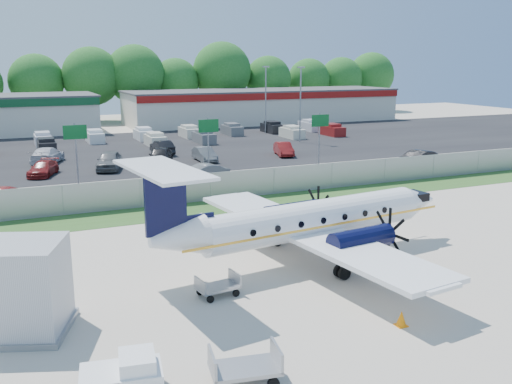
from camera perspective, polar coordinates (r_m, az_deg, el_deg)
name	(u,v)px	position (r m, az deg, el deg)	size (l,w,h in m)	color
ground	(305,262)	(28.46, 4.92, -7.00)	(170.00, 170.00, 0.00)	beige
grass_verge	(220,207)	(38.93, -3.57, -1.48)	(170.00, 4.00, 0.02)	#2D561E
access_road	(190,187)	(45.39, -6.65, 0.54)	(170.00, 8.00, 0.02)	black
parking_lot	(134,150)	(65.44, -12.15, 4.14)	(170.00, 32.00, 0.02)	black
perimeter_fence	(210,187)	(40.53, -4.57, 0.53)	(120.00, 0.06, 1.99)	gray
building_east	(263,106)	(94.13, 0.72, 8.63)	(44.40, 12.40, 5.24)	silver
sign_left	(76,141)	(46.97, -17.60, 4.90)	(1.80, 0.26, 5.00)	gray
sign_mid	(208,134)	(49.37, -4.77, 5.82)	(1.80, 0.26, 5.00)	gray
sign_right	(320,128)	(53.94, 6.40, 6.39)	(1.80, 0.26, 5.00)	gray
light_pole_ne	(300,99)	(69.85, 4.46, 9.24)	(0.90, 0.35, 9.09)	gray
light_pole_se	(266,95)	(78.78, 0.98, 9.69)	(0.90, 0.35, 9.09)	gray
tree_line	(90,121)	(98.74, -16.27, 6.79)	(112.00, 6.00, 14.00)	#1D601C
aircraft	(308,220)	(28.13, 5.25, -2.80)	(17.58, 17.29, 5.39)	white
pushback_tug	(125,377)	(18.07, -12.95, -17.54)	(2.57, 2.03, 1.28)	white
baggage_cart_near	(245,367)	(18.30, -1.11, -17.11)	(2.32, 1.62, 1.12)	gray
baggage_cart_far	(218,286)	(24.39, -3.84, -9.40)	(1.87, 1.28, 0.91)	gray
service_container	(23,291)	(22.50, -22.25, -9.16)	(3.93, 3.93, 3.40)	#B3B4BA
cone_port_wing	(401,319)	(22.50, 14.33, -12.18)	(0.42, 0.42, 0.60)	orange
cone_starboard_wing	(249,215)	(35.78, -0.69, -2.29)	(0.43, 0.43, 0.61)	orange
road_car_west	(10,208)	(42.09, -23.41, -1.45)	(1.43, 4.10, 1.35)	maroon
road_car_mid	(202,184)	(46.47, -5.47, 0.85)	(1.63, 4.67, 1.54)	#595B5E
road_car_east	(423,168)	(55.20, 16.40, 2.30)	(1.81, 5.20, 1.71)	black
parked_car_a	(44,176)	(52.79, -20.46, 1.54)	(1.80, 4.42, 1.28)	maroon
parked_car_b	(110,170)	(53.95, -14.40, 2.18)	(2.01, 4.98, 1.70)	#595B5E
parked_car_c	(161,164)	(55.71, -9.52, 2.74)	(2.00, 4.96, 1.69)	black
parked_car_d	(205,161)	(56.94, -5.16, 3.09)	(1.48, 4.26, 1.40)	#595B5E
parked_car_e	(284,156)	(60.19, 2.78, 3.66)	(1.48, 4.23, 1.39)	maroon
parked_car_f	(48,163)	(59.12, -20.10, 2.71)	(2.23, 5.48, 1.59)	silver
parked_car_g	(162,154)	(61.81, -9.35, 3.75)	(1.60, 4.58, 1.51)	black
far_parking_rows	(125,144)	(70.29, -13.00, 4.68)	(56.00, 10.00, 1.60)	gray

